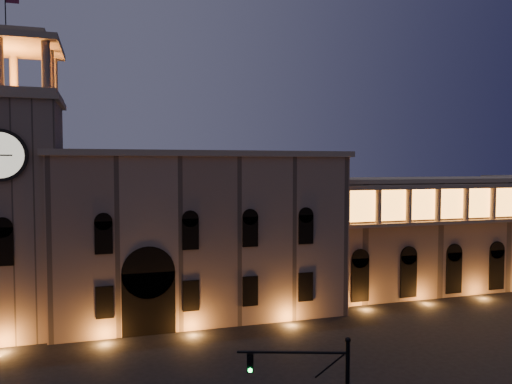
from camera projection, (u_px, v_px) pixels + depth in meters
government_building at (199, 233)px, 54.29m from camera, size 30.80×12.80×17.60m
clock_tower at (10, 203)px, 47.78m from camera, size 9.80×9.80×32.40m
colonnade_wing at (450, 232)px, 66.25m from camera, size 40.60×11.50×14.50m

